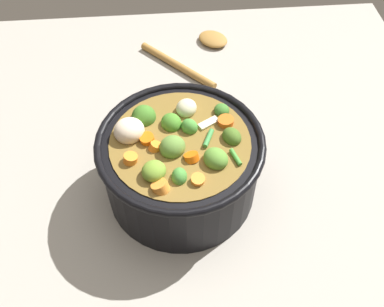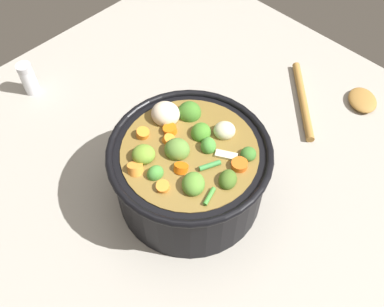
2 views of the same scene
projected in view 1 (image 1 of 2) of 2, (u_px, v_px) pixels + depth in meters
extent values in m
plane|color=#9E998E|center=(182.00, 188.00, 0.77)|extent=(1.10, 1.10, 0.00)
cylinder|color=black|center=(181.00, 167.00, 0.72)|extent=(0.26, 0.26, 0.13)
torus|color=black|center=(180.00, 142.00, 0.67)|extent=(0.27, 0.27, 0.01)
cylinder|color=brown|center=(181.00, 165.00, 0.72)|extent=(0.22, 0.22, 0.12)
ellipsoid|color=#448127|center=(171.00, 123.00, 0.69)|extent=(0.05, 0.05, 0.03)
ellipsoid|color=#5B8536|center=(172.00, 147.00, 0.66)|extent=(0.05, 0.05, 0.04)
ellipsoid|color=#466923|center=(232.00, 138.00, 0.67)|extent=(0.04, 0.04, 0.03)
ellipsoid|color=#3F7626|center=(144.00, 117.00, 0.70)|extent=(0.06, 0.06, 0.04)
ellipsoid|color=#478E36|center=(189.00, 127.00, 0.69)|extent=(0.04, 0.04, 0.03)
ellipsoid|color=#3D762B|center=(222.00, 110.00, 0.71)|extent=(0.03, 0.03, 0.02)
ellipsoid|color=olive|center=(154.00, 171.00, 0.63)|extent=(0.05, 0.05, 0.03)
ellipsoid|color=#468C37|center=(179.00, 177.00, 0.63)|extent=(0.03, 0.03, 0.03)
ellipsoid|color=#588C32|center=(216.00, 159.00, 0.64)|extent=(0.05, 0.05, 0.03)
cylinder|color=orange|center=(155.00, 147.00, 0.66)|extent=(0.03, 0.03, 0.02)
cylinder|color=orange|center=(130.00, 160.00, 0.65)|extent=(0.03, 0.03, 0.02)
cylinder|color=orange|center=(160.00, 187.00, 0.62)|extent=(0.04, 0.04, 0.02)
cylinder|color=orange|center=(226.00, 122.00, 0.70)|extent=(0.04, 0.04, 0.02)
cylinder|color=#E15F0E|center=(192.00, 157.00, 0.65)|extent=(0.03, 0.03, 0.02)
cylinder|color=orange|center=(147.00, 140.00, 0.67)|extent=(0.03, 0.03, 0.02)
cylinder|color=orange|center=(198.00, 180.00, 0.62)|extent=(0.03, 0.03, 0.02)
ellipsoid|color=beige|center=(186.00, 108.00, 0.71)|extent=(0.05, 0.05, 0.03)
ellipsoid|color=beige|center=(129.00, 131.00, 0.68)|extent=(0.06, 0.06, 0.04)
cylinder|color=#438C35|center=(236.00, 157.00, 0.65)|extent=(0.02, 0.03, 0.01)
cylinder|color=#3F8C43|center=(209.00, 140.00, 0.67)|extent=(0.02, 0.04, 0.01)
cube|color=beige|center=(209.00, 123.00, 0.70)|extent=(0.04, 0.03, 0.01)
ellipsoid|color=olive|center=(213.00, 39.00, 1.03)|extent=(0.09, 0.09, 0.02)
cylinder|color=olive|center=(177.00, 65.00, 0.97)|extent=(0.16, 0.17, 0.02)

